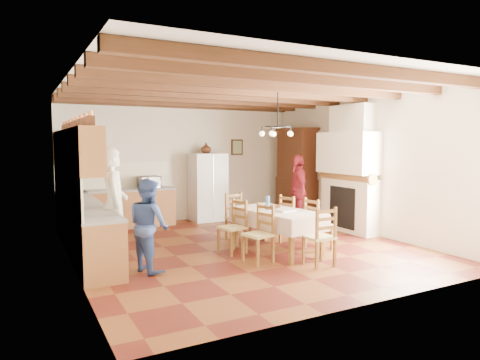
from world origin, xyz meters
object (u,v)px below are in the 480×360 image
microwave (149,182)px  chair_end_far (238,217)px  chair_end_near (319,236)px  person_man (114,205)px  chair_right_near (318,224)px  dining_table (277,215)px  hutch (296,173)px  person_woman_blue (149,225)px  chair_right_far (293,219)px  chair_left_far (232,227)px  refrigerator (208,187)px  chair_left_near (258,234)px  person_woman_red (298,191)px

microwave → chair_end_far: bearing=-74.1°
chair_end_near → person_man: size_ratio=0.51×
chair_right_near → microwave: size_ratio=1.93×
dining_table → hutch: bearing=49.4°
chair_end_far → person_woman_blue: 2.48m
chair_end_far → person_woman_blue: (-2.16, -1.18, 0.24)m
chair_right_far → microwave: bearing=21.8°
hutch → chair_right_far: hutch is taller
chair_left_far → refrigerator: bearing=151.6°
chair_left_near → person_woman_red: 3.20m
chair_end_near → person_man: 3.40m
chair_left_far → chair_end_far: (0.55, 0.82, 0.00)m
chair_right_far → chair_end_far: size_ratio=1.00×
chair_right_far → person_man: bearing=73.9°
chair_right_near → person_woman_red: (0.90, 1.93, 0.37)m
refrigerator → chair_left_far: size_ratio=1.77×
person_woman_blue → chair_right_far: bearing=-97.1°
person_woman_red → chair_right_near: bearing=-3.8°
dining_table → person_woman_red: person_woman_red is taller
person_man → microwave: person_man is taller
refrigerator → microwave: bearing=178.8°
chair_right_near → person_man: size_ratio=0.51×
chair_left_near → chair_right_far: (1.28, 0.85, 0.00)m
chair_left_near → chair_left_far: (-0.11, 0.73, 0.00)m
dining_table → chair_left_far: size_ratio=1.92×
chair_right_near → chair_end_near: (-0.64, -0.84, 0.00)m
hutch → chair_left_near: hutch is taller
hutch → person_man: bearing=-155.4°
refrigerator → person_woman_blue: refrigerator is taller
microwave → person_woman_blue: bearing=-115.1°
chair_left_far → microwave: size_ratio=1.93×
chair_end_far → person_man: size_ratio=0.51×
refrigerator → hutch: hutch is taller
chair_right_far → person_man: person_man is taller
hutch → person_man: size_ratio=1.24×
dining_table → chair_end_far: bearing=100.8°
chair_left_far → chair_end_far: size_ratio=1.00×
hutch → chair_end_near: bearing=-117.4°
chair_left_far → person_woman_red: (2.44, 1.43, 0.37)m
chair_left_near → microwave: bearing=177.8°
chair_right_far → chair_end_near: size_ratio=1.00×
refrigerator → chair_end_far: 2.45m
chair_end_far → person_woman_blue: person_woman_blue is taller
refrigerator → hutch: 2.35m
chair_end_near → person_man: bearing=-31.9°
refrigerator → chair_left_far: refrigerator is taller
refrigerator → chair_left_far: (-0.92, -3.22, -0.37)m
chair_left_far → hutch: bearing=115.8°
dining_table → chair_left_near: bearing=-145.8°
refrigerator → hutch: (2.20, -0.76, 0.32)m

